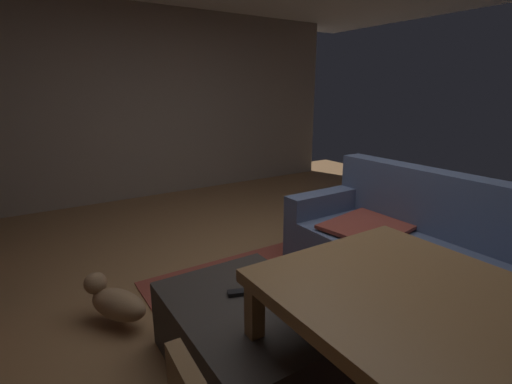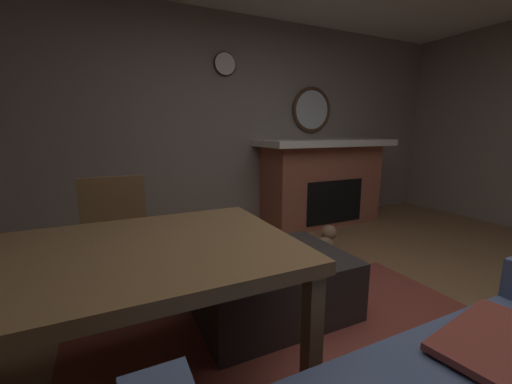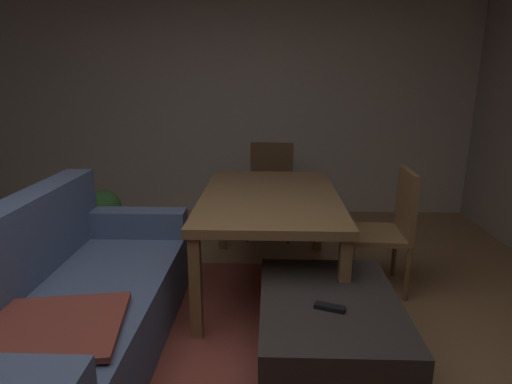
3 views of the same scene
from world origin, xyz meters
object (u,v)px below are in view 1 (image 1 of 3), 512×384
at_px(couch, 417,255).
at_px(tv_remote, 242,292).
at_px(ottoman_coffee_table, 250,337).
at_px(small_dog, 115,301).
at_px(dining_table, 471,340).

height_order(couch, tv_remote, couch).
bearing_deg(tv_remote, ottoman_coffee_table, 11.58).
xyz_separation_m(ottoman_coffee_table, small_dog, (-0.84, -0.53, -0.04)).
bearing_deg(couch, dining_table, -50.32).
bearing_deg(dining_table, ottoman_coffee_table, -160.61).
bearing_deg(ottoman_coffee_table, dining_table, 19.39).
xyz_separation_m(couch, tv_remote, (-0.11, -1.46, 0.10)).
height_order(ottoman_coffee_table, small_dog, ottoman_coffee_table).
relative_size(ottoman_coffee_table, small_dog, 2.14).
distance_m(couch, dining_table, 1.53).
xyz_separation_m(tv_remote, small_dog, (-0.73, -0.55, -0.26)).
bearing_deg(couch, small_dog, -112.56).
distance_m(ottoman_coffee_table, tv_remote, 0.24).
relative_size(dining_table, small_dog, 3.25).
bearing_deg(small_dog, dining_table, 25.83).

